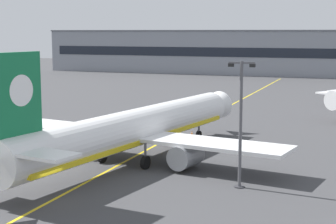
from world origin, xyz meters
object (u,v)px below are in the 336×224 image
Objects in this scene: safety_cone_by_nose_gear at (192,133)px; safety_cone_by_port_wing at (3,141)px; apron_lamp_post at (241,122)px; airliner_foreground at (133,129)px.

safety_cone_by_port_wing is (-19.36, -12.93, 0.00)m from safety_cone_by_nose_gear.
safety_cone_by_port_wing is at bearing 165.20° from apron_lamp_post.
apron_lamp_post is (12.21, -5.09, 2.30)m from airliner_foreground.
safety_cone_by_nose_gear is at bearing 118.16° from apron_lamp_post.
safety_cone_by_nose_gear and safety_cone_by_port_wing have the same top height.
apron_lamp_post is at bearing -22.63° from airliner_foreground.
airliner_foreground is at bearing -9.25° from safety_cone_by_port_wing.
safety_cone_by_nose_gear is 23.28m from safety_cone_by_port_wing.
airliner_foreground is 13.43m from apron_lamp_post.
safety_cone_by_port_wing is at bearing -146.25° from safety_cone_by_nose_gear.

